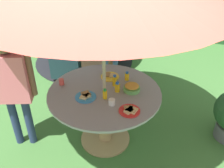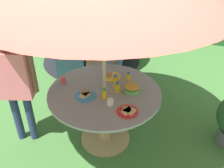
{
  "view_description": "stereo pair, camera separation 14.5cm",
  "coord_description": "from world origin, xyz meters",
  "px_view_note": "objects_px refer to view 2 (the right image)",
  "views": [
    {
      "loc": [
        0.7,
        -2.12,
        2.26
      ],
      "look_at": [
        0.08,
        0.01,
        0.81
      ],
      "focal_mm": 40.68,
      "sensor_mm": 36.0,
      "label": 1
    },
    {
      "loc": [
        0.83,
        -2.08,
        2.26
      ],
      "look_at": [
        0.08,
        0.01,
        0.81
      ],
      "focal_mm": 40.68,
      "sensor_mm": 36.0,
      "label": 2
    }
  ],
  "objects_px": {
    "snack_bowl": "(132,88)",
    "juice_bottle_far_left": "(115,81)",
    "child_in_blue_shirt": "(116,45)",
    "plate_mid_right": "(85,95)",
    "plate_center_back": "(112,76)",
    "dome_tent": "(90,27)",
    "juice_bottle_near_right": "(117,87)",
    "child_in_pink_shirt": "(13,74)",
    "plate_far_right": "(128,111)",
    "cup_far": "(110,102)",
    "wooden_chair": "(101,51)",
    "garden_table": "(105,107)",
    "juice_bottle_near_left": "(128,77)",
    "juice_bottle_center_front": "(104,94)",
    "cup_near": "(63,80)"
  },
  "relations": [
    {
      "from": "dome_tent",
      "to": "child_in_pink_shirt",
      "type": "distance_m",
      "value": 2.19
    },
    {
      "from": "child_in_blue_shirt",
      "to": "juice_bottle_center_front",
      "type": "height_order",
      "value": "child_in_blue_shirt"
    },
    {
      "from": "plate_mid_right",
      "to": "juice_bottle_near_left",
      "type": "height_order",
      "value": "juice_bottle_near_left"
    },
    {
      "from": "child_in_blue_shirt",
      "to": "child_in_pink_shirt",
      "type": "xyz_separation_m",
      "value": [
        -0.71,
        -1.23,
        0.09
      ]
    },
    {
      "from": "plate_far_right",
      "to": "cup_far",
      "type": "xyz_separation_m",
      "value": [
        -0.2,
        0.06,
        0.02
      ]
    },
    {
      "from": "wooden_chair",
      "to": "snack_bowl",
      "type": "relative_size",
      "value": 5.56
    },
    {
      "from": "child_in_pink_shirt",
      "to": "juice_bottle_near_right",
      "type": "relative_size",
      "value": 12.37
    },
    {
      "from": "plate_far_right",
      "to": "cup_near",
      "type": "height_order",
      "value": "cup_near"
    },
    {
      "from": "snack_bowl",
      "to": "plate_far_right",
      "type": "relative_size",
      "value": 0.86
    },
    {
      "from": "plate_mid_right",
      "to": "juice_bottle_near_right",
      "type": "relative_size",
      "value": 1.9
    },
    {
      "from": "juice_bottle_near_left",
      "to": "juice_bottle_center_front",
      "type": "distance_m",
      "value": 0.43
    },
    {
      "from": "child_in_pink_shirt",
      "to": "cup_near",
      "type": "distance_m",
      "value": 0.53
    },
    {
      "from": "juice_bottle_far_left",
      "to": "cup_near",
      "type": "xyz_separation_m",
      "value": [
        -0.57,
        -0.14,
        -0.03
      ]
    },
    {
      "from": "juice_bottle_near_left",
      "to": "juice_bottle_near_right",
      "type": "bearing_deg",
      "value": -100.05
    },
    {
      "from": "plate_far_right",
      "to": "plate_center_back",
      "type": "bearing_deg",
      "value": 123.11
    },
    {
      "from": "plate_far_right",
      "to": "cup_far",
      "type": "height_order",
      "value": "cup_far"
    },
    {
      "from": "snack_bowl",
      "to": "juice_bottle_near_left",
      "type": "distance_m",
      "value": 0.22
    },
    {
      "from": "child_in_blue_shirt",
      "to": "juice_bottle_far_left",
      "type": "bearing_deg",
      "value": 6.86
    },
    {
      "from": "child_in_blue_shirt",
      "to": "juice_bottle_far_left",
      "type": "height_order",
      "value": "child_in_blue_shirt"
    },
    {
      "from": "juice_bottle_near_left",
      "to": "cup_far",
      "type": "bearing_deg",
      "value": -94.33
    },
    {
      "from": "plate_center_back",
      "to": "cup_near",
      "type": "bearing_deg",
      "value": -147.66
    },
    {
      "from": "plate_center_back",
      "to": "child_in_pink_shirt",
      "type": "bearing_deg",
      "value": -145.49
    },
    {
      "from": "garden_table",
      "to": "plate_center_back",
      "type": "xyz_separation_m",
      "value": [
        -0.03,
        0.31,
        0.22
      ]
    },
    {
      "from": "plate_center_back",
      "to": "juice_bottle_near_left",
      "type": "xyz_separation_m",
      "value": [
        0.2,
        -0.01,
        0.04
      ]
    },
    {
      "from": "garden_table",
      "to": "plate_far_right",
      "type": "distance_m",
      "value": 0.47
    },
    {
      "from": "cup_far",
      "to": "juice_bottle_far_left",
      "type": "bearing_deg",
      "value": 101.02
    },
    {
      "from": "wooden_chair",
      "to": "child_in_pink_shirt",
      "type": "xyz_separation_m",
      "value": [
        -0.38,
        -1.49,
        0.36
      ]
    },
    {
      "from": "cup_near",
      "to": "plate_far_right",
      "type": "bearing_deg",
      "value": -17.08
    },
    {
      "from": "child_in_blue_shirt",
      "to": "plate_center_back",
      "type": "bearing_deg",
      "value": 2.79
    },
    {
      "from": "garden_table",
      "to": "juice_bottle_far_left",
      "type": "relative_size",
      "value": 9.32
    },
    {
      "from": "snack_bowl",
      "to": "cup_far",
      "type": "xyz_separation_m",
      "value": [
        -0.14,
        -0.29,
        -0.01
      ]
    },
    {
      "from": "garden_table",
      "to": "juice_bottle_near_right",
      "type": "relative_size",
      "value": 10.63
    },
    {
      "from": "dome_tent",
      "to": "juice_bottle_near_right",
      "type": "distance_m",
      "value": 2.16
    },
    {
      "from": "juice_bottle_center_front",
      "to": "cup_near",
      "type": "bearing_deg",
      "value": 167.75
    },
    {
      "from": "juice_bottle_near_left",
      "to": "child_in_blue_shirt",
      "type": "bearing_deg",
      "value": 119.82
    },
    {
      "from": "garden_table",
      "to": "cup_near",
      "type": "height_order",
      "value": "cup_near"
    },
    {
      "from": "garden_table",
      "to": "child_in_blue_shirt",
      "type": "distance_m",
      "value": 1.01
    },
    {
      "from": "snack_bowl",
      "to": "child_in_blue_shirt",
      "type": "bearing_deg",
      "value": 119.11
    },
    {
      "from": "child_in_blue_shirt",
      "to": "juice_bottle_near_left",
      "type": "xyz_separation_m",
      "value": [
        0.37,
        -0.64,
        -0.07
      ]
    },
    {
      "from": "plate_mid_right",
      "to": "plate_center_back",
      "type": "bearing_deg",
      "value": 74.39
    },
    {
      "from": "child_in_pink_shirt",
      "to": "juice_bottle_center_front",
      "type": "relative_size",
      "value": 12.64
    },
    {
      "from": "juice_bottle_far_left",
      "to": "juice_bottle_center_front",
      "type": "distance_m",
      "value": 0.26
    },
    {
      "from": "dome_tent",
      "to": "juice_bottle_far_left",
      "type": "height_order",
      "value": "dome_tent"
    },
    {
      "from": "wooden_chair",
      "to": "cup_far",
      "type": "bearing_deg",
      "value": -88.18
    },
    {
      "from": "plate_mid_right",
      "to": "plate_far_right",
      "type": "height_order",
      "value": "same"
    },
    {
      "from": "child_in_pink_shirt",
      "to": "dome_tent",
      "type": "bearing_deg",
      "value": 74.6
    },
    {
      "from": "garden_table",
      "to": "plate_mid_right",
      "type": "relative_size",
      "value": 5.59
    },
    {
      "from": "snack_bowl",
      "to": "juice_bottle_far_left",
      "type": "relative_size",
      "value": 1.36
    },
    {
      "from": "child_in_pink_shirt",
      "to": "plate_far_right",
      "type": "relative_size",
      "value": 6.86
    },
    {
      "from": "juice_bottle_near_right",
      "to": "cup_far",
      "type": "bearing_deg",
      "value": -88.12
    }
  ]
}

